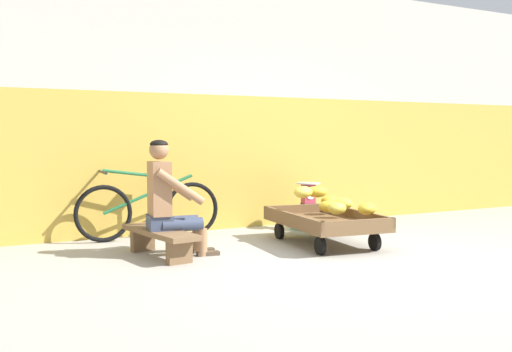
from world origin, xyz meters
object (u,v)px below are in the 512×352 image
weighing_scale (308,194)px  bicycle_near_left (148,209)px  low_bench (160,237)px  shopping_bag (347,222)px  vendor_seated (168,199)px  plastic_crate (308,217)px  banana_cart (325,222)px

weighing_scale → bicycle_near_left: bicycle_near_left is taller
low_bench → weighing_scale: 2.40m
low_bench → bicycle_near_left: bicycle_near_left is taller
low_bench → shopping_bag: size_ratio=4.71×
bicycle_near_left → vendor_seated: bearing=-97.3°
plastic_crate → bicycle_near_left: size_ratio=0.22×
banana_cart → vendor_seated: 1.76m
shopping_bag → low_bench: bearing=-170.2°
plastic_crate → weighing_scale: size_ratio=1.20×
banana_cart → low_bench: bearing=174.2°
vendor_seated → shopping_bag: vendor_seated is taller
low_bench → plastic_crate: bearing=19.8°
plastic_crate → bicycle_near_left: 2.04m
bicycle_near_left → shopping_bag: size_ratio=6.91×
vendor_seated → shopping_bag: size_ratio=4.75×
banana_cart → bicycle_near_left: (-1.58, 1.22, 0.11)m
low_bench → plastic_crate: plastic_crate is taller
vendor_seated → weighing_scale: vendor_seated is taller
bicycle_near_left → shopping_bag: (2.36, -0.58, -0.23)m
vendor_seated → bicycle_near_left: vendor_seated is taller
banana_cart → weighing_scale: size_ratio=5.10×
low_bench → plastic_crate: size_ratio=3.14×
vendor_seated → shopping_bag: 2.57m
weighing_scale → shopping_bag: bearing=-46.8°
plastic_crate → shopping_bag: bearing=-46.9°
banana_cart → low_bench: size_ratio=1.35×
weighing_scale → plastic_crate: bearing=90.0°
vendor_seated → plastic_crate: bearing=20.8°
plastic_crate → bicycle_near_left: (-2.02, 0.22, 0.20)m
banana_cart → low_bench: 1.82m
vendor_seated → weighing_scale: 2.31m
plastic_crate → vendor_seated: bearing=-159.2°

